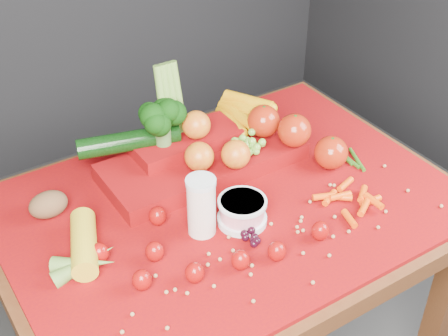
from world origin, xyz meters
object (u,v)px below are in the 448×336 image
yogurt_bowl (242,211)px  table (228,235)px  milk_glass (201,204)px  produce_mound (214,145)px

yogurt_bowl → table: bearing=80.0°
milk_glass → produce_mound: bearing=52.1°
yogurt_bowl → produce_mound: produce_mound is taller
table → milk_glass: milk_glass is taller
table → produce_mound: 0.23m
produce_mound → milk_glass: bearing=-127.9°
milk_glass → produce_mound: produce_mound is taller
milk_glass → yogurt_bowl: 0.11m
produce_mound → table: bearing=-109.1°
table → yogurt_bowl: bearing=-100.0°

